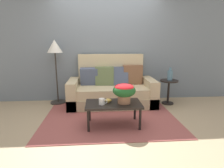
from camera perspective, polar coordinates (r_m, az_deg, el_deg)
name	(u,v)px	position (r m, az deg, el deg)	size (l,w,h in m)	color
ground_plane	(110,118)	(3.59, -0.53, -10.41)	(14.00, 14.00, 0.00)	tan
wall_back	(107,45)	(4.58, -1.69, 12.06)	(6.40, 0.12, 2.72)	slate
area_rug	(110,118)	(3.59, -0.53, -10.35)	(2.48, 1.85, 0.01)	#994C47
couch	(112,89)	(4.27, -0.07, -1.69)	(1.94, 0.87, 1.14)	tan
coffee_table	(113,105)	(3.16, 0.43, -6.61)	(0.94, 0.53, 0.41)	black
side_table	(169,88)	(4.48, 17.08, -1.06)	(0.41, 0.41, 0.56)	black
floor_lamp	(55,53)	(4.41, -17.17, 9.14)	(0.36, 0.36, 1.47)	#2D2823
potted_plant	(124,91)	(3.09, 3.78, -2.13)	(0.38, 0.38, 0.33)	#A36B4C
coffee_mug	(102,102)	(3.06, -3.13, -5.43)	(0.14, 0.10, 0.10)	white
snack_bowl	(108,100)	(3.17, -1.18, -5.07)	(0.12, 0.12, 0.06)	gold
table_vase	(170,75)	(4.43, 17.47, 2.67)	(0.12, 0.12, 0.29)	slate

